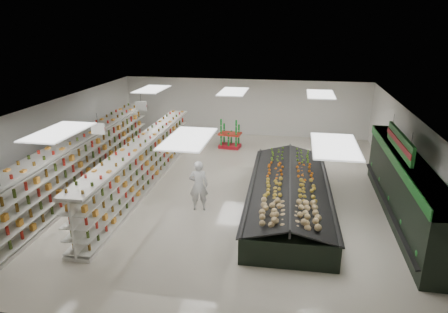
% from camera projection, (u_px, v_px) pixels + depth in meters
% --- Properties ---
extents(floor, '(16.00, 16.00, 0.00)m').
position_uv_depth(floor, '(217.00, 187.00, 15.96)').
color(floor, beige).
rests_on(floor, ground).
extents(ceiling, '(14.00, 16.00, 0.02)m').
position_uv_depth(ceiling, '(216.00, 108.00, 14.93)').
color(ceiling, white).
rests_on(ceiling, wall_back).
extents(wall_back, '(14.00, 0.02, 3.20)m').
position_uv_depth(wall_back, '(244.00, 107.00, 22.90)').
color(wall_back, white).
rests_on(wall_back, floor).
extents(wall_front, '(14.00, 0.02, 3.20)m').
position_uv_depth(wall_front, '(139.00, 268.00, 7.99)').
color(wall_front, white).
rests_on(wall_front, floor).
extents(wall_left, '(0.02, 16.00, 3.20)m').
position_uv_depth(wall_left, '(52.00, 140.00, 16.63)').
color(wall_left, white).
rests_on(wall_left, floor).
extents(wall_right, '(0.02, 16.00, 3.20)m').
position_uv_depth(wall_right, '(408.00, 159.00, 14.26)').
color(wall_right, white).
rests_on(wall_right, floor).
extents(produce_wall_case, '(0.93, 8.00, 2.20)m').
position_uv_depth(produce_wall_case, '(403.00, 184.00, 13.06)').
color(produce_wall_case, black).
rests_on(produce_wall_case, floor).
extents(aisle_sign_near, '(0.52, 0.06, 0.75)m').
position_uv_depth(aisle_sign_near, '(98.00, 129.00, 13.85)').
color(aisle_sign_near, white).
rests_on(aisle_sign_near, ceiling).
extents(aisle_sign_far, '(0.52, 0.06, 0.75)m').
position_uv_depth(aisle_sign_far, '(141.00, 106.00, 17.58)').
color(aisle_sign_far, white).
rests_on(aisle_sign_far, ceiling).
extents(hortifruti_banner, '(0.12, 3.20, 0.95)m').
position_uv_depth(hortifruti_banner, '(400.00, 142.00, 12.65)').
color(hortifruti_banner, '#1D6D25').
rests_on(hortifruti_banner, ceiling).
extents(gondola_left, '(1.36, 12.20, 2.11)m').
position_uv_depth(gondola_left, '(85.00, 162.00, 15.86)').
color(gondola_left, silver).
rests_on(gondola_left, floor).
extents(gondola_center, '(1.02, 11.01, 1.91)m').
position_uv_depth(gondola_center, '(144.00, 165.00, 15.83)').
color(gondola_center, silver).
rests_on(gondola_center, floor).
extents(produce_island, '(3.03, 7.92, 1.17)m').
position_uv_depth(produce_island, '(289.00, 192.00, 14.15)').
color(produce_island, black).
rests_on(produce_island, floor).
extents(soda_endcap, '(1.20, 0.88, 1.43)m').
position_uv_depth(soda_endcap, '(230.00, 135.00, 20.69)').
color(soda_endcap, '#B11420').
rests_on(soda_endcap, floor).
extents(shopper_main, '(0.72, 0.54, 1.81)m').
position_uv_depth(shopper_main, '(199.00, 186.00, 13.78)').
color(shopper_main, silver).
rests_on(shopper_main, floor).
extents(shopper_background, '(0.75, 0.99, 1.82)m').
position_uv_depth(shopper_background, '(165.00, 138.00, 19.42)').
color(shopper_background, '#9C8B60').
rests_on(shopper_background, floor).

